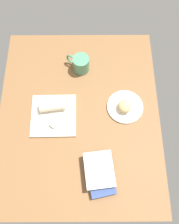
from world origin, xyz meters
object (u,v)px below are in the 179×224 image
Objects in this scene: sauce_cup at (54,124)px; breakfast_wrap at (52,106)px; coffee_mug at (81,64)px; round_plate at (125,107)px; scone_pastry at (124,106)px; square_plate at (54,116)px; book_stack at (99,172)px.

sauce_cup is 10.13cm from breakfast_wrap.
coffee_mug is (36.42, -14.15, 2.41)cm from sauce_cup.
breakfast_wrap is at bearing 6.78° from sauce_cup.
round_plate is 4.10cm from scone_pastry.
square_plate is 39.84cm from book_stack.
round_plate is 1.50× the size of breakfast_wrap.
square_plate is at bearing 6.78° from sauce_cup.
scone_pastry is 39.45cm from square_plate.
coffee_mug is (30.93, -14.80, 4.45)cm from square_plate.
breakfast_wrap is at bearing 91.05° from round_plate.
round_plate is at bearing -82.68° from square_plate.
scone_pastry is at bearing -22.48° from book_stack.
scone_pastry is 37.89cm from book_stack.
scone_pastry is at bearing 81.25° from breakfast_wrap.
breakfast_wrap reaches higher than scone_pastry.
square_plate is 1.77× the size of coffee_mug.
book_stack is (-31.22, -24.62, 2.61)cm from square_plate.
square_plate is 1.82× the size of breakfast_wrap.
coffee_mug reaches higher than round_plate.
breakfast_wrap is 43.61cm from book_stack.
sauce_cup is 0.34× the size of coffee_mug.
round_plate is 40.83cm from sauce_cup.
scone_pastry is at bearing -84.47° from square_plate.
book_stack is 1.71× the size of coffee_mug.
book_stack is at bearing 157.52° from scone_pastry.
scone_pastry is 36.44cm from coffee_mug.
breakfast_wrap reaches higher than square_plate.
square_plate is 1.04× the size of book_stack.
scone_pastry is 1.67× the size of sauce_cup.
breakfast_wrap is at bearing 6.78° from square_plate.
coffee_mug reaches higher than breakfast_wrap.
round_plate is 39.58cm from book_stack.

